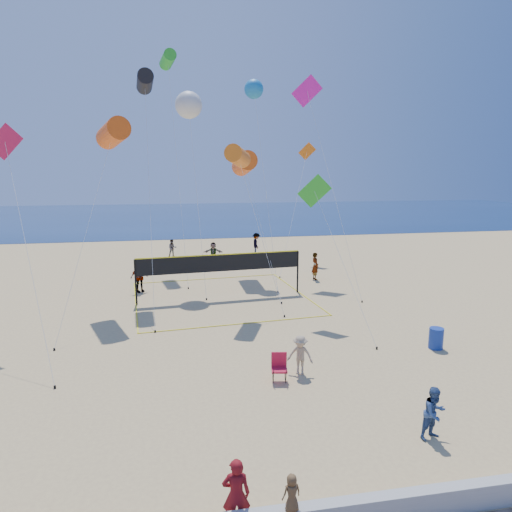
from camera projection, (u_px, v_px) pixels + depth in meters
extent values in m
plane|color=tan|center=(272.00, 446.00, 12.20)|extent=(120.00, 120.00, 0.00)
cube|color=navy|center=(188.00, 215.00, 72.10)|extent=(140.00, 50.00, 0.03)
imported|color=maroon|center=(236.00, 494.00, 9.25)|extent=(0.62, 0.44, 1.59)
imported|color=brown|center=(292.00, 493.00, 9.00)|extent=(0.43, 0.33, 0.79)
imported|color=#314B7C|center=(434.00, 413.00, 12.42)|extent=(0.85, 0.73, 1.49)
imported|color=tan|center=(300.00, 355.00, 16.36)|extent=(1.07, 0.89, 1.44)
imported|color=gray|center=(139.00, 277.00, 27.22)|extent=(1.17, 0.92, 1.85)
imported|color=gray|center=(213.00, 252.00, 35.83)|extent=(1.57, 0.76, 1.63)
imported|color=gray|center=(315.00, 266.00, 30.33)|extent=(0.52, 0.72, 1.83)
imported|color=gray|center=(172.00, 248.00, 38.30)|extent=(0.76, 0.62, 1.46)
imported|color=gray|center=(256.00, 244.00, 39.16)|extent=(0.75, 1.24, 1.88)
cube|color=red|center=(279.00, 370.00, 15.78)|extent=(0.61, 0.57, 0.06)
cube|color=red|center=(279.00, 359.00, 15.94)|extent=(0.54, 0.14, 0.54)
cylinder|color=black|center=(273.00, 378.00, 15.62)|extent=(0.07, 0.27, 0.70)
cylinder|color=black|center=(273.00, 373.00, 16.01)|extent=(0.07, 0.27, 0.70)
cylinder|color=black|center=(286.00, 378.00, 15.63)|extent=(0.07, 0.27, 0.70)
cylinder|color=black|center=(285.00, 373.00, 16.01)|extent=(0.07, 0.27, 0.70)
cylinder|color=navy|center=(436.00, 338.00, 18.75)|extent=(0.61, 0.61, 0.87)
cylinder|color=black|center=(136.00, 282.00, 24.69)|extent=(0.10, 0.10, 2.50)
cylinder|color=black|center=(298.00, 272.00, 27.18)|extent=(0.10, 0.10, 2.50)
cube|color=black|center=(220.00, 263.00, 25.79)|extent=(9.33, 0.90, 0.94)
cube|color=yellow|center=(220.00, 255.00, 25.69)|extent=(9.33, 0.91, 0.06)
cube|color=yellow|center=(240.00, 324.00, 21.74)|extent=(9.53, 0.95, 0.02)
cube|color=yellow|center=(207.00, 279.00, 30.60)|extent=(9.53, 0.95, 0.02)
cylinder|color=#E25212|center=(113.00, 133.00, 23.48)|extent=(2.10, 3.07, 1.55)
cylinder|color=silver|center=(87.00, 229.00, 21.03)|extent=(2.07, 6.48, 9.04)
cylinder|color=black|center=(54.00, 349.00, 18.58)|extent=(0.08, 0.08, 0.10)
cylinder|color=black|center=(145.00, 82.00, 26.09)|extent=(1.11, 2.23, 1.18)
cylinder|color=silver|center=(149.00, 192.00, 23.36)|extent=(0.37, 8.10, 12.15)
cylinder|color=black|center=(155.00, 331.00, 20.63)|extent=(0.08, 0.08, 0.10)
cylinder|color=orange|center=(238.00, 156.00, 23.12)|extent=(1.65, 2.34, 1.18)
cylinder|color=silver|center=(261.00, 236.00, 22.95)|extent=(1.99, 2.26, 7.87)
cylinder|color=black|center=(284.00, 316.00, 22.78)|extent=(0.08, 0.08, 0.10)
cube|color=#BF1745|center=(5.00, 142.00, 19.43)|extent=(1.57, 0.28, 1.56)
cylinder|color=silver|center=(27.00, 250.00, 17.40)|extent=(2.85, 6.37, 8.38)
cylinder|color=black|center=(55.00, 387.00, 15.37)|extent=(0.08, 0.08, 0.10)
cube|color=green|center=(314.00, 191.00, 22.21)|extent=(1.57, 0.66, 1.66)
cylinder|color=silver|center=(343.00, 263.00, 20.46)|extent=(1.25, 5.06, 6.18)
cylinder|color=black|center=(377.00, 348.00, 18.71)|extent=(0.08, 0.08, 0.10)
cube|color=#E717A8|center=(307.00, 91.00, 30.64)|extent=(2.14, 0.36, 2.12)
cylinder|color=silver|center=(332.00, 186.00, 27.95)|extent=(1.02, 8.18, 12.38)
cylinder|color=black|center=(362.00, 302.00, 25.26)|extent=(0.08, 0.08, 0.10)
sphere|color=silver|center=(189.00, 105.00, 27.99)|extent=(1.89, 1.89, 1.65)
cylinder|color=silver|center=(197.00, 198.00, 26.87)|extent=(0.55, 4.60, 11.09)
cylinder|color=black|center=(207.00, 299.00, 25.74)|extent=(0.08, 0.08, 0.10)
sphere|color=#1A77BE|center=(254.00, 89.00, 30.86)|extent=(1.51, 1.51, 1.29)
cylinder|color=silver|center=(265.00, 184.00, 29.04)|extent=(0.35, 6.28, 12.55)
cylinder|color=black|center=(278.00, 292.00, 27.23)|extent=(0.08, 0.08, 0.10)
cylinder|color=green|center=(168.00, 59.00, 33.69)|extent=(1.32, 2.32, 1.20)
cylinder|color=silver|center=(177.00, 163.00, 30.90)|extent=(0.78, 8.89, 15.19)
cylinder|color=black|center=(188.00, 288.00, 28.11)|extent=(0.08, 0.08, 0.10)
cube|color=orange|center=(307.00, 151.00, 36.51)|extent=(1.34, 0.57, 1.42)
cylinder|color=silver|center=(295.00, 209.00, 33.73)|extent=(3.77, 6.76, 8.63)
cylinder|color=black|center=(280.00, 277.00, 30.95)|extent=(0.08, 0.08, 0.10)
cylinder|color=#E25212|center=(244.00, 164.00, 30.92)|extent=(1.34, 3.14, 1.71)
cylinder|color=silver|center=(261.00, 226.00, 27.98)|extent=(0.85, 7.74, 7.59)
cylinder|color=black|center=(282.00, 303.00, 25.04)|extent=(0.08, 0.08, 0.10)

